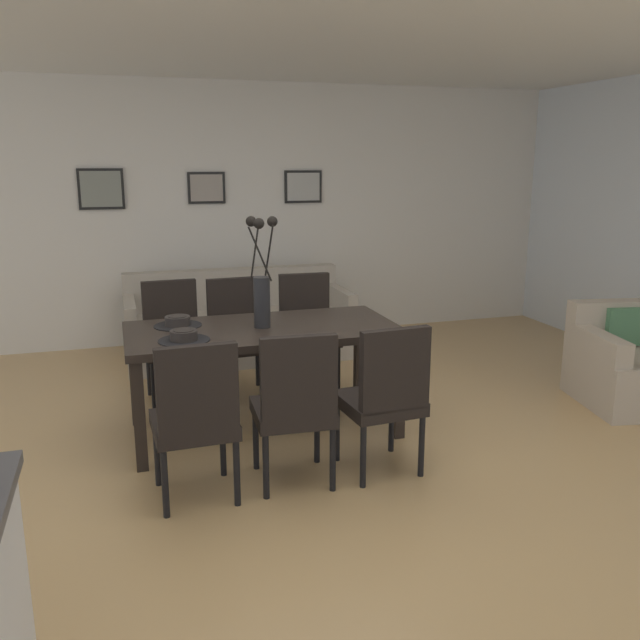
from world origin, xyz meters
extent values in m
plane|color=tan|center=(0.00, 0.00, 0.00)|extent=(9.00, 9.00, 0.00)
cube|color=silver|center=(0.00, 3.25, 1.30)|extent=(9.00, 0.10, 2.60)
cube|color=white|center=(0.00, 0.40, 2.64)|extent=(9.00, 7.20, 0.08)
cube|color=black|center=(-0.17, 0.65, 0.71)|extent=(1.80, 0.89, 0.05)
cube|color=black|center=(0.67, 1.03, 0.34)|extent=(0.07, 0.07, 0.69)
cube|color=black|center=(-1.01, 1.03, 0.34)|extent=(0.07, 0.07, 0.69)
cube|color=black|center=(0.67, 0.26, 0.34)|extent=(0.07, 0.07, 0.69)
cube|color=black|center=(-1.01, 0.26, 0.34)|extent=(0.07, 0.07, 0.69)
cube|color=black|center=(-0.73, -0.15, 0.42)|extent=(0.46, 0.46, 0.08)
cube|color=black|center=(-0.72, -0.34, 0.68)|extent=(0.42, 0.08, 0.48)
cylinder|color=black|center=(-0.55, 0.05, 0.19)|extent=(0.04, 0.04, 0.38)
cylinder|color=black|center=(-0.93, 0.03, 0.19)|extent=(0.04, 0.04, 0.38)
cylinder|color=black|center=(-0.53, -0.33, 0.19)|extent=(0.04, 0.04, 0.38)
cylinder|color=black|center=(-0.91, -0.35, 0.19)|extent=(0.04, 0.04, 0.38)
cube|color=black|center=(-0.69, 1.43, 0.42)|extent=(0.46, 0.46, 0.08)
cube|color=black|center=(-0.70, 1.62, 0.68)|extent=(0.42, 0.08, 0.48)
cylinder|color=black|center=(-0.88, 1.24, 0.19)|extent=(0.04, 0.04, 0.38)
cylinder|color=black|center=(-0.50, 1.25, 0.19)|extent=(0.04, 0.04, 0.38)
cylinder|color=black|center=(-0.89, 1.62, 0.19)|extent=(0.04, 0.04, 0.38)
cylinder|color=black|center=(-0.51, 1.63, 0.19)|extent=(0.04, 0.04, 0.38)
cube|color=black|center=(-0.17, -0.12, 0.42)|extent=(0.46, 0.46, 0.08)
cube|color=black|center=(-0.18, -0.31, 0.68)|extent=(0.42, 0.08, 0.48)
cylinder|color=black|center=(0.03, 0.05, 0.19)|extent=(0.04, 0.04, 0.38)
cylinder|color=black|center=(-0.35, 0.08, 0.19)|extent=(0.04, 0.04, 0.38)
cylinder|color=black|center=(0.01, -0.32, 0.19)|extent=(0.04, 0.04, 0.38)
cylinder|color=black|center=(-0.37, -0.30, 0.19)|extent=(0.04, 0.04, 0.38)
cube|color=black|center=(-0.19, 1.40, 0.42)|extent=(0.47, 0.47, 0.08)
cube|color=black|center=(-0.20, 1.59, 0.68)|extent=(0.42, 0.09, 0.48)
cylinder|color=black|center=(-0.37, 1.20, 0.19)|extent=(0.04, 0.04, 0.38)
cylinder|color=black|center=(0.01, 1.22, 0.19)|extent=(0.04, 0.04, 0.38)
cylinder|color=black|center=(-0.39, 1.57, 0.19)|extent=(0.04, 0.04, 0.38)
cylinder|color=black|center=(-0.01, 1.60, 0.19)|extent=(0.04, 0.04, 0.38)
cube|color=black|center=(0.36, -0.13, 0.42)|extent=(0.47, 0.47, 0.08)
cube|color=black|center=(0.38, -0.32, 0.68)|extent=(0.42, 0.09, 0.48)
cylinder|color=black|center=(0.54, 0.07, 0.19)|extent=(0.04, 0.04, 0.38)
cylinder|color=black|center=(0.16, 0.04, 0.19)|extent=(0.04, 0.04, 0.38)
cylinder|color=black|center=(0.57, -0.31, 0.19)|extent=(0.04, 0.04, 0.38)
cylinder|color=black|center=(0.19, -0.34, 0.19)|extent=(0.04, 0.04, 0.38)
cube|color=black|center=(0.39, 1.44, 0.42)|extent=(0.46, 0.46, 0.08)
cube|color=black|center=(0.40, 1.63, 0.68)|extent=(0.42, 0.08, 0.48)
cylinder|color=black|center=(0.19, 1.26, 0.19)|extent=(0.04, 0.04, 0.38)
cylinder|color=black|center=(0.57, 1.24, 0.19)|extent=(0.04, 0.04, 0.38)
cylinder|color=black|center=(0.21, 1.64, 0.19)|extent=(0.04, 0.04, 0.38)
cylinder|color=black|center=(0.59, 1.62, 0.19)|extent=(0.04, 0.04, 0.38)
cylinder|color=#232326|center=(-0.17, 0.65, 0.91)|extent=(0.11, 0.11, 0.34)
cylinder|color=black|center=(-0.11, 0.66, 1.24)|extent=(0.05, 0.12, 0.37)
sphere|color=black|center=(-0.08, 0.67, 1.44)|extent=(0.07, 0.07, 0.07)
cylinder|color=black|center=(-0.20, 0.70, 1.24)|extent=(0.08, 0.05, 0.38)
sphere|color=black|center=(-0.21, 0.72, 1.44)|extent=(0.07, 0.07, 0.07)
cylinder|color=black|center=(-0.19, 0.59, 1.24)|extent=(0.15, 0.06, 0.36)
sphere|color=black|center=(-0.20, 0.56, 1.44)|extent=(0.07, 0.07, 0.07)
cylinder|color=black|center=(-0.71, 0.45, 0.74)|extent=(0.32, 0.32, 0.01)
cylinder|color=#2D2826|center=(-0.71, 0.45, 0.78)|extent=(0.17, 0.17, 0.06)
cylinder|color=black|center=(-0.71, 0.45, 0.79)|extent=(0.13, 0.13, 0.04)
cylinder|color=black|center=(-0.71, 0.85, 0.74)|extent=(0.32, 0.32, 0.01)
cylinder|color=#2D2826|center=(-0.71, 0.85, 0.78)|extent=(0.17, 0.17, 0.06)
cylinder|color=black|center=(-0.71, 0.85, 0.79)|extent=(0.13, 0.13, 0.04)
cube|color=#B2A899|center=(0.00, 2.47, 0.21)|extent=(2.08, 0.84, 0.42)
cube|color=#B2A899|center=(0.00, 2.81, 0.61)|extent=(2.08, 0.16, 0.38)
cube|color=#B2A899|center=(0.99, 2.47, 0.52)|extent=(0.10, 0.84, 0.20)
cube|color=#B2A899|center=(-1.00, 2.47, 0.52)|extent=(0.10, 0.84, 0.20)
cube|color=#B7A893|center=(2.66, 0.31, 0.20)|extent=(0.93, 0.93, 0.40)
cube|color=#B7A893|center=(2.72, 0.63, 0.57)|extent=(0.82, 0.30, 0.35)
cube|color=#B7A893|center=(2.33, 0.36, 0.49)|extent=(0.26, 0.69, 0.18)
cube|color=#4C7F56|center=(2.70, 0.53, 0.56)|extent=(0.31, 0.13, 0.30)
cube|color=black|center=(-1.17, 3.18, 1.57)|extent=(0.42, 0.02, 0.39)
cube|color=gray|center=(-1.17, 3.17, 1.57)|extent=(0.37, 0.01, 0.34)
cube|color=black|center=(-0.17, 3.18, 1.57)|extent=(0.37, 0.02, 0.31)
cube|color=#9E9389|center=(-0.17, 3.17, 1.57)|extent=(0.32, 0.01, 0.26)
cube|color=black|center=(0.83, 3.18, 1.57)|extent=(0.40, 0.02, 0.33)
cube|color=#B2B2AD|center=(0.83, 3.17, 1.57)|extent=(0.35, 0.01, 0.28)
camera|label=1|loc=(-1.08, -3.62, 1.82)|focal=37.48mm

